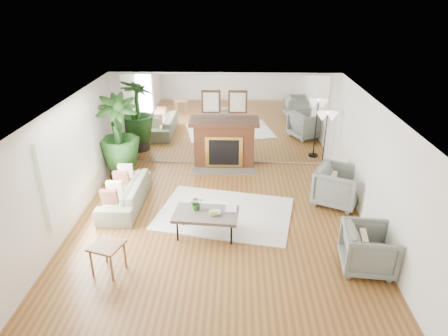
{
  "coord_description": "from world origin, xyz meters",
  "views": [
    {
      "loc": [
        0.31,
        -6.77,
        4.45
      ],
      "look_at": [
        0.08,
        0.6,
        1.13
      ],
      "focal_mm": 32.0,
      "sensor_mm": 36.0,
      "label": 1
    }
  ],
  "objects_px": {
    "side_table": "(107,249)",
    "floor_lamp": "(327,122)",
    "fireplace": "(224,143)",
    "armchair_back": "(338,186)",
    "armchair_front": "(369,249)",
    "potted_ficus": "(118,135)",
    "sofa": "(125,194)",
    "coffee_table": "(206,215)"
  },
  "relations": [
    {
      "from": "side_table",
      "to": "floor_lamp",
      "type": "bearing_deg",
      "value": 43.27
    },
    {
      "from": "fireplace",
      "to": "armchair_back",
      "type": "distance_m",
      "value": 3.29
    },
    {
      "from": "armchair_front",
      "to": "potted_ficus",
      "type": "xyz_separation_m",
      "value": [
        -5.2,
        3.54,
        0.74
      ]
    },
    {
      "from": "armchair_back",
      "to": "fireplace",
      "type": "bearing_deg",
      "value": 78.99
    },
    {
      "from": "sofa",
      "to": "potted_ficus",
      "type": "relative_size",
      "value": 0.93
    },
    {
      "from": "sofa",
      "to": "floor_lamp",
      "type": "xyz_separation_m",
      "value": [
        4.71,
        1.84,
        1.14
      ]
    },
    {
      "from": "armchair_front",
      "to": "floor_lamp",
      "type": "height_order",
      "value": "floor_lamp"
    },
    {
      "from": "sofa",
      "to": "potted_ficus",
      "type": "bearing_deg",
      "value": -162.48
    },
    {
      "from": "armchair_front",
      "to": "fireplace",
      "type": "bearing_deg",
      "value": 36.7
    },
    {
      "from": "potted_ficus",
      "to": "armchair_back",
      "type": "bearing_deg",
      "value": -13.3
    },
    {
      "from": "fireplace",
      "to": "floor_lamp",
      "type": "bearing_deg",
      "value": -9.21
    },
    {
      "from": "armchair_back",
      "to": "side_table",
      "type": "relative_size",
      "value": 1.54
    },
    {
      "from": "coffee_table",
      "to": "sofa",
      "type": "distance_m",
      "value": 2.21
    },
    {
      "from": "potted_ficus",
      "to": "floor_lamp",
      "type": "distance_m",
      "value": 5.19
    },
    {
      "from": "fireplace",
      "to": "armchair_back",
      "type": "bearing_deg",
      "value": -37.69
    },
    {
      "from": "armchair_back",
      "to": "potted_ficus",
      "type": "xyz_separation_m",
      "value": [
        -5.2,
        1.23,
        0.71
      ]
    },
    {
      "from": "sofa",
      "to": "armchair_front",
      "type": "bearing_deg",
      "value": 66.7
    },
    {
      "from": "armchair_front",
      "to": "side_table",
      "type": "relative_size",
      "value": 1.42
    },
    {
      "from": "fireplace",
      "to": "armchair_front",
      "type": "height_order",
      "value": "fireplace"
    },
    {
      "from": "fireplace",
      "to": "side_table",
      "type": "xyz_separation_m",
      "value": [
        -1.82,
        -4.56,
        -0.19
      ]
    },
    {
      "from": "fireplace",
      "to": "sofa",
      "type": "height_order",
      "value": "fireplace"
    },
    {
      "from": "coffee_table",
      "to": "armchair_front",
      "type": "relative_size",
      "value": 1.48
    },
    {
      "from": "floor_lamp",
      "to": "potted_ficus",
      "type": "bearing_deg",
      "value": -175.99
    },
    {
      "from": "fireplace",
      "to": "armchair_front",
      "type": "distance_m",
      "value": 5.05
    },
    {
      "from": "fireplace",
      "to": "coffee_table",
      "type": "bearing_deg",
      "value": -94.2
    },
    {
      "from": "side_table",
      "to": "potted_ficus",
      "type": "xyz_separation_m",
      "value": [
        -0.78,
        3.78,
        0.67
      ]
    },
    {
      "from": "fireplace",
      "to": "side_table",
      "type": "bearing_deg",
      "value": -111.83
    },
    {
      "from": "sofa",
      "to": "potted_ficus",
      "type": "height_order",
      "value": "potted_ficus"
    },
    {
      "from": "coffee_table",
      "to": "sofa",
      "type": "height_order",
      "value": "sofa"
    },
    {
      "from": "fireplace",
      "to": "coffee_table",
      "type": "xyz_separation_m",
      "value": [
        -0.25,
        -3.37,
        -0.2
      ]
    },
    {
      "from": "sofa",
      "to": "floor_lamp",
      "type": "distance_m",
      "value": 5.19
    },
    {
      "from": "armchair_back",
      "to": "armchair_front",
      "type": "relative_size",
      "value": 1.09
    },
    {
      "from": "fireplace",
      "to": "armchair_back",
      "type": "relative_size",
      "value": 2.15
    },
    {
      "from": "coffee_table",
      "to": "side_table",
      "type": "relative_size",
      "value": 2.1
    },
    {
      "from": "sofa",
      "to": "armchair_front",
      "type": "distance_m",
      "value": 5.17
    },
    {
      "from": "armchair_front",
      "to": "floor_lamp",
      "type": "xyz_separation_m",
      "value": [
        -0.03,
        3.9,
        1.03
      ]
    },
    {
      "from": "coffee_table",
      "to": "potted_ficus",
      "type": "height_order",
      "value": "potted_ficus"
    },
    {
      "from": "coffee_table",
      "to": "side_table",
      "type": "xyz_separation_m",
      "value": [
        -1.58,
        -1.18,
        0.01
      ]
    },
    {
      "from": "fireplace",
      "to": "potted_ficus",
      "type": "height_order",
      "value": "potted_ficus"
    },
    {
      "from": "fireplace",
      "to": "side_table",
      "type": "height_order",
      "value": "fireplace"
    },
    {
      "from": "armchair_back",
      "to": "floor_lamp",
      "type": "xyz_separation_m",
      "value": [
        -0.03,
        1.59,
        0.99
      ]
    },
    {
      "from": "armchair_back",
      "to": "side_table",
      "type": "xyz_separation_m",
      "value": [
        -4.42,
        -2.55,
        0.04
      ]
    }
  ]
}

